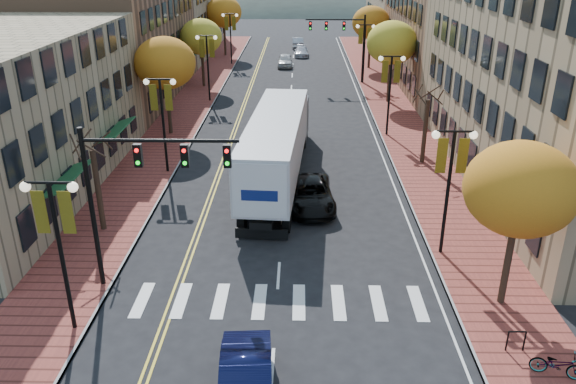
{
  "coord_description": "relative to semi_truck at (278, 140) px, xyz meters",
  "views": [
    {
      "loc": [
        0.86,
        -17.06,
        13.18
      ],
      "look_at": [
        0.33,
        8.11,
        2.2
      ],
      "focal_mm": 35.0,
      "sensor_mm": 36.0,
      "label": 1
    }
  ],
  "objects": [
    {
      "name": "lamp_left_b",
      "position": [
        -7.09,
        0.79,
        1.77
      ],
      "size": [
        1.96,
        0.36,
        6.05
      ],
      "color": "black",
      "rests_on": "ground"
    },
    {
      "name": "sidewalk_right",
      "position": [
        9.41,
        17.29,
        -2.45
      ],
      "size": [
        4.0,
        85.0,
        0.15
      ],
      "primitive_type": "cube",
      "color": "brown",
      "rests_on": "ground"
    },
    {
      "name": "car_far_oncoming",
      "position": [
        0.91,
        49.87,
        -1.79
      ],
      "size": [
        1.74,
        4.49,
        1.46
      ],
      "primitive_type": "imported",
      "rotation": [
        0.0,
        0.0,
        3.18
      ],
      "color": "#AEADB5",
      "rests_on": "ground"
    },
    {
      "name": "building_right_far",
      "position": [
        18.91,
        48.79,
        2.97
      ],
      "size": [
        15.0,
        20.0,
        11.0
      ],
      "primitive_type": "cube",
      "color": "#9E8966",
      "rests_on": "ground"
    },
    {
      "name": "car_far_white",
      "position": [
        -0.54,
        35.9,
        -1.79
      ],
      "size": [
        1.74,
        4.32,
        1.47
      ],
      "primitive_type": "imported",
      "rotation": [
        0.0,
        0.0,
        0.0
      ],
      "color": "silver",
      "rests_on": "ground"
    },
    {
      "name": "bicycle",
      "position": [
        9.83,
        -17.46,
        -1.92
      ],
      "size": [
        1.83,
        1.11,
        0.91
      ],
      "primitive_type": "imported",
      "rotation": [
        0.0,
        0.0,
        1.26
      ],
      "color": "gray",
      "rests_on": "sidewalk_right"
    },
    {
      "name": "tree_left_d",
      "position": [
        -8.59,
        42.79,
        3.08
      ],
      "size": [
        4.61,
        4.61,
        7.42
      ],
      "color": "#382619",
      "rests_on": "sidewalk_left"
    },
    {
      "name": "sidewalk_left",
      "position": [
        -8.59,
        17.29,
        -2.45
      ],
      "size": [
        4.0,
        85.0,
        0.15
      ],
      "primitive_type": "cube",
      "color": "brown",
      "rests_on": "ground"
    },
    {
      "name": "ground",
      "position": [
        0.41,
        -15.21,
        -2.53
      ],
      "size": [
        200.0,
        200.0,
        0.0
      ],
      "primitive_type": "plane",
      "color": "black",
      "rests_on": "ground"
    },
    {
      "name": "building_left_far",
      "position": [
        -16.59,
        45.79,
        2.22
      ],
      "size": [
        12.0,
        26.0,
        9.5
      ],
      "primitive_type": "cube",
      "color": "#9E8966",
      "rests_on": "ground"
    },
    {
      "name": "lamp_left_d",
      "position": [
        -7.09,
        36.79,
        1.77
      ],
      "size": [
        1.96,
        0.36,
        6.05
      ],
      "color": "black",
      "rests_on": "ground"
    },
    {
      "name": "traffic_mast_near",
      "position": [
        -5.07,
        -12.22,
        2.4
      ],
      "size": [
        6.1,
        0.35,
        7.0
      ],
      "color": "black",
      "rests_on": "ground"
    },
    {
      "name": "tree_right_c",
      "position": [
        9.41,
        18.79,
        2.92
      ],
      "size": [
        4.48,
        4.48,
        7.21
      ],
      "color": "#382619",
      "rests_on": "sidewalk_right"
    },
    {
      "name": "building_left_mid",
      "position": [
        -16.59,
        20.79,
        2.97
      ],
      "size": [
        12.0,
        24.0,
        11.0
      ],
      "primitive_type": "cube",
      "color": "brown",
      "rests_on": "ground"
    },
    {
      "name": "building_right_mid",
      "position": [
        18.91,
        26.79,
        2.47
      ],
      "size": [
        15.0,
        24.0,
        10.0
      ],
      "primitive_type": "cube",
      "color": "brown",
      "rests_on": "ground"
    },
    {
      "name": "tree_right_d",
      "position": [
        9.41,
        34.79,
        2.76
      ],
      "size": [
        4.35,
        4.35,
        7.0
      ],
      "color": "#382619",
      "rests_on": "sidewalk_right"
    },
    {
      "name": "tree_right_b",
      "position": [
        9.41,
        2.79,
        -0.28
      ],
      "size": [
        0.28,
        0.28,
        4.2
      ],
      "color": "#382619",
      "rests_on": "sidewalk_right"
    },
    {
      "name": "tree_left_c",
      "position": [
        -8.59,
        24.79,
        2.53
      ],
      "size": [
        4.16,
        4.16,
        6.69
      ],
      "color": "#382619",
      "rests_on": "sidewalk_left"
    },
    {
      "name": "black_suv",
      "position": [
        1.9,
        -4.04,
        -1.79
      ],
      "size": [
        2.79,
        5.46,
        1.48
      ],
      "primitive_type": "imported",
      "rotation": [
        0.0,
        0.0,
        0.07
      ],
      "color": "black",
      "rests_on": "ground"
    },
    {
      "name": "tree_left_b",
      "position": [
        -8.59,
        8.79,
        2.92
      ],
      "size": [
        4.48,
        4.48,
        7.21
      ],
      "color": "#382619",
      "rests_on": "sidewalk_left"
    },
    {
      "name": "lamp_right_b",
      "position": [
        7.91,
        8.79,
        1.77
      ],
      "size": [
        1.96,
        0.36,
        6.05
      ],
      "color": "black",
      "rests_on": "ground"
    },
    {
      "name": "tree_left_a",
      "position": [
        -8.59,
        -7.21,
        -0.28
      ],
      "size": [
        0.28,
        0.28,
        4.2
      ],
      "color": "#382619",
      "rests_on": "sidewalk_left"
    },
    {
      "name": "traffic_mast_far",
      "position": [
        5.88,
        26.78,
        2.4
      ],
      "size": [
        6.1,
        0.34,
        7.0
      ],
      "color": "black",
      "rests_on": "ground"
    },
    {
      "name": "lamp_left_a",
      "position": [
        -7.09,
        -15.21,
        1.77
      ],
      "size": [
        1.96,
        0.36,
        6.05
      ],
      "color": "black",
      "rests_on": "ground"
    },
    {
      "name": "lamp_right_c",
      "position": [
        7.91,
        26.79,
        1.77
      ],
      "size": [
        1.96,
        0.36,
        6.05
      ],
      "color": "black",
      "rests_on": "ground"
    },
    {
      "name": "tree_right_a",
      "position": [
        9.41,
        -13.21,
        2.53
      ],
      "size": [
        4.16,
        4.16,
        6.69
      ],
      "color": "#382619",
      "rests_on": "sidewalk_right"
    },
    {
      "name": "lamp_right_a",
      "position": [
        7.91,
        -9.21,
        1.77
      ],
      "size": [
        1.96,
        0.36,
        6.05
      ],
      "color": "black",
      "rests_on": "ground"
    },
    {
      "name": "car_far_silver",
      "position": [
        1.45,
        42.94,
        -1.91
      ],
      "size": [
        1.79,
        4.29,
        1.24
      ],
      "primitive_type": "imported",
      "rotation": [
        0.0,
        0.0,
        -0.01
      ],
      "color": "#B7B6BF",
      "rests_on": "ground"
    },
    {
      "name": "semi_truck",
      "position": [
        0.0,
        0.0,
        0.0
      ],
      "size": [
        3.91,
        17.43,
        4.32
      ],
      "rotation": [
        0.0,
        0.0,
        -0.07
      ],
      "color": "black",
      "rests_on": "ground"
    },
    {
      "name": "lamp_left_c",
      "position": [
        -7.09,
        18.79,
        1.77
      ],
      "size": [
        1.96,
        0.36,
        6.05
      ],
      "color": "black",
      "rests_on": "ground"
    }
  ]
}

